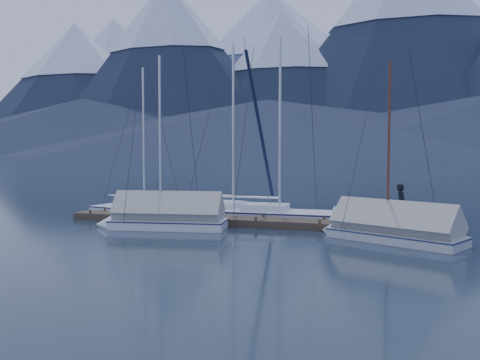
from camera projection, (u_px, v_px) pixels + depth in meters
name	position (u px, v px, depth m)	size (l,w,h in m)	color
ground	(227.00, 231.00, 22.91)	(1000.00, 1000.00, 0.00)	black
mountain_range	(396.00, 74.00, 370.87)	(877.00, 584.00, 150.50)	#475675
dock	(240.00, 223.00, 24.81)	(18.00, 1.50, 0.54)	#382D23
mooring_posts	(230.00, 217.00, 24.94)	(15.12, 1.52, 0.35)	#382D23
sailboat_open_left	(151.00, 213.00, 28.22)	(7.07, 3.40, 9.02)	silver
sailboat_open_mid	(242.00, 214.00, 27.43)	(8.02, 4.08, 10.21)	silver
sailboat_open_right	(290.00, 217.00, 26.17)	(7.88, 3.38, 10.39)	silver
sailboat_covered_near	(384.00, 231.00, 20.58)	(6.35, 4.40, 8.01)	silver
sailboat_covered_far	(158.00, 219.00, 23.75)	(6.49, 2.96, 8.80)	white
person	(401.00, 204.00, 22.69)	(0.66, 0.44, 1.82)	black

